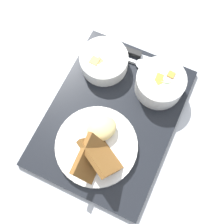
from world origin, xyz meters
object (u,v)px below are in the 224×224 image
bowl_soup (104,61)px  spoon (136,62)px  plate_main (97,146)px  knife (136,54)px  bowl_salad (160,83)px

bowl_soup → spoon: (-0.03, 0.08, -0.02)m
plate_main → knife: (-0.29, 0.02, -0.01)m
bowl_soup → bowl_salad: bearing=83.1°
bowl_soup → knife: (-0.06, 0.07, -0.02)m
knife → bowl_soup: bearing=-138.0°
plate_main → knife: size_ratio=1.23×
bowl_salad → bowl_soup: size_ratio=0.99×
bowl_soup → plate_main: (0.23, 0.06, -0.01)m
bowl_soup → spoon: 0.09m
bowl_salad → spoon: bowl_salad is taller
plate_main → spoon: plate_main is taller
plate_main → knife: plate_main is taller
bowl_salad → knife: bowl_salad is taller
spoon → knife: bearing=115.1°
bowl_soup → knife: size_ratio=0.78×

